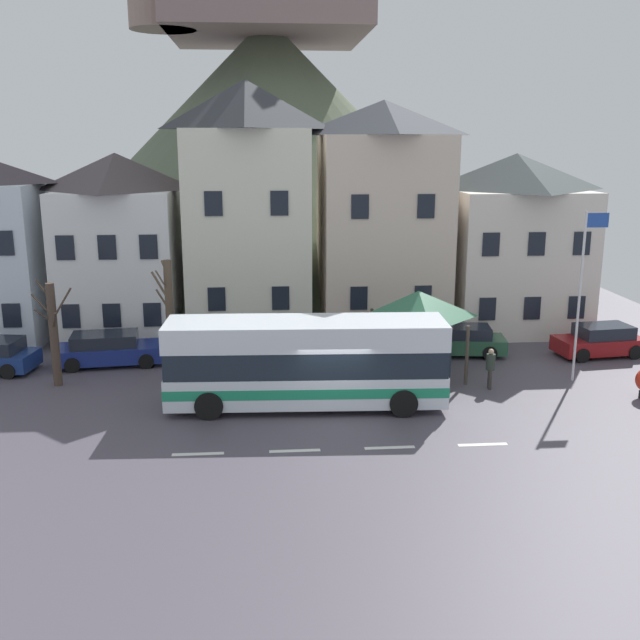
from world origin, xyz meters
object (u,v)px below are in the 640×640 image
Objects in this scene: transit_bus at (306,364)px; pedestrian_01 at (490,366)px; hilltop_castle at (268,143)px; parked_car_00 at (109,349)px; townhouse_03 at (382,219)px; pedestrian_00 at (411,367)px; public_bench at (362,350)px; bare_tree_00 at (54,333)px; bare_tree_01 at (170,319)px; parked_car_02 at (455,340)px; parked_car_01 at (600,341)px; bus_shelter at (418,304)px; townhouse_04 at (512,242)px; townhouse_01 at (120,246)px; townhouse_02 at (248,211)px; flagpole at (583,284)px.

pedestrian_01 is at bearing 13.30° from transit_bus.
parked_car_00 is (-7.23, -21.34, -8.62)m from hilltop_castle.
townhouse_03 is 7.31× the size of pedestrian_00.
public_bench is (-4.44, 4.14, -0.45)m from pedestrian_01.
transit_bus is 6.31m from public_bench.
townhouse_03 is 10.22m from pedestrian_00.
transit_bus is 6.51× the size of pedestrian_00.
pedestrian_01 is at bearing -73.33° from townhouse_03.
bare_tree_00 is 4.47m from bare_tree_01.
parked_car_02 is at bearing 7.65° from public_bench.
public_bench is at bearing -7.15° from parked_car_01.
parked_car_01 reaches higher than parked_car_00.
pedestrian_00 is at bearing -108.78° from bus_shelter.
transit_bus is 9.42m from parked_car_02.
pedestrian_00 is (-2.91, -4.33, 0.18)m from parked_car_02.
bare_tree_01 is (-8.06, -2.02, 2.06)m from public_bench.
bare_tree_00 is at bearing -158.97° from townhouse_04.
townhouse_01 is 0.73× the size of townhouse_02.
hilltop_castle reaches higher than pedestrian_00.
bus_shelter is 0.53× the size of flagpole.
bus_shelter is (0.37, -7.17, -2.75)m from townhouse_03.
hilltop_castle is 3.51× the size of transit_bus.
transit_bus is 10.18m from bare_tree_00.
hilltop_castle is at bearing 115.48° from flagpole.
bus_shelter is 6.45m from flagpole.
pedestrian_00 is 0.32× the size of bare_tree_01.
public_bench is at bearing -45.59° from townhouse_02.
townhouse_01 is 1.01× the size of townhouse_04.
bare_tree_01 is (4.44, 0.37, 0.40)m from bare_tree_00.
pedestrian_00 is 0.97× the size of pedestrian_01.
flagpole is at bearing -24.33° from townhouse_01.
parked_car_01 is 23.43m from bare_tree_00.
townhouse_02 is at bearing -2.22° from townhouse_01.
transit_bus is 5.88× the size of public_bench.
bus_shelter is at bearing 71.22° from pedestrian_00.
bare_tree_01 is at bearing -179.43° from bus_shelter.
pedestrian_01 reaches higher than pedestrian_00.
townhouse_03 is 3.15× the size of bus_shelter.
transit_bus is 7.43m from pedestrian_01.
townhouse_04 is 22.56m from bare_tree_00.
townhouse_03 is at bearing 106.67° from pedestrian_01.
pedestrian_00 is at bearing -24.06° from parked_car_00.
flagpole is (3.74, 0.69, 3.04)m from pedestrian_01.
parked_car_00 is 15.28m from parked_car_02.
hilltop_castle reaches higher than bare_tree_01.
pedestrian_00 is at bearing 172.87° from pedestrian_01.
flagpole is (19.39, -8.77, -0.49)m from townhouse_01.
flagpole is at bearing -4.99° from bare_tree_01.
parked_car_00 is 0.99× the size of parked_car_02.
pedestrian_01 is at bearing -7.13° from pedestrian_00.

